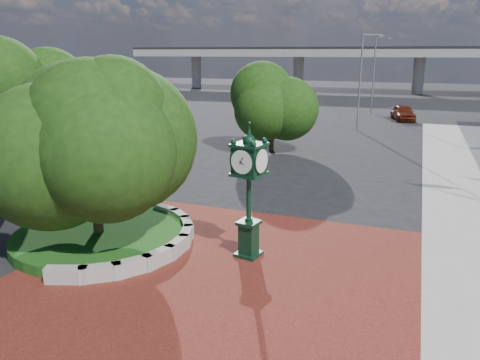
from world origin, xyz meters
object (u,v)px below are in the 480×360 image
at_px(street_lamp_near, 363,75).
at_px(parked_car, 403,113).
at_px(street_lamp_far, 376,69).
at_px(post_clock, 249,186).

bearing_deg(street_lamp_near, parked_car, 67.34).
relative_size(parked_car, street_lamp_far, 0.55).
distance_m(street_lamp_near, street_lamp_far, 13.08).
distance_m(post_clock, street_lamp_near, 28.39).
xyz_separation_m(post_clock, street_lamp_far, (0.12, 41.38, 2.35)).
height_order(parked_car, street_lamp_far, street_lamp_far).
bearing_deg(street_lamp_far, street_lamp_near, -89.64).
xyz_separation_m(post_clock, street_lamp_near, (0.21, 28.30, 2.29)).
height_order(parked_car, street_lamp_near, street_lamp_near).
xyz_separation_m(parked_car, street_lamp_far, (-3.42, 5.08, 4.05)).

